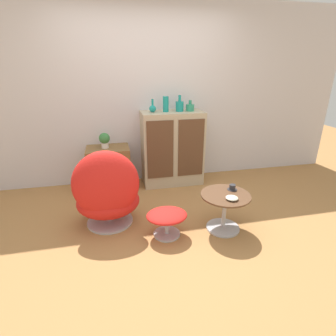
# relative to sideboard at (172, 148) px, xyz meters

# --- Properties ---
(ground_plane) EXTENTS (12.00, 12.00, 0.00)m
(ground_plane) POSITION_rel_sideboard_xyz_m (-0.36, -1.29, -0.55)
(ground_plane) COLOR #A87542
(wall_back) EXTENTS (6.40, 0.06, 2.60)m
(wall_back) POSITION_rel_sideboard_xyz_m (-0.36, 0.26, 0.75)
(wall_back) COLOR silver
(wall_back) RESTS_ON ground_plane
(sideboard) EXTENTS (0.90, 0.46, 1.10)m
(sideboard) POSITION_rel_sideboard_xyz_m (0.00, 0.00, 0.00)
(sideboard) COLOR tan
(sideboard) RESTS_ON ground_plane
(tv_console) EXTENTS (0.61, 0.45, 0.62)m
(tv_console) POSITION_rel_sideboard_xyz_m (-0.96, 0.01, -0.24)
(tv_console) COLOR brown
(tv_console) RESTS_ON ground_plane
(egg_chair) EXTENTS (0.73, 0.67, 0.93)m
(egg_chair) POSITION_rel_sideboard_xyz_m (-0.98, -1.04, -0.14)
(egg_chair) COLOR #B7B7BC
(egg_chair) RESTS_ON ground_plane
(ottoman) EXTENTS (0.44, 0.37, 0.29)m
(ottoman) POSITION_rel_sideboard_xyz_m (-0.38, -1.36, -0.34)
(ottoman) COLOR #B7B7BC
(ottoman) RESTS_ON ground_plane
(coffee_table) EXTENTS (0.54, 0.54, 0.43)m
(coffee_table) POSITION_rel_sideboard_xyz_m (0.27, -1.38, -0.28)
(coffee_table) COLOR #B7B7BC
(coffee_table) RESTS_ON ground_plane
(vase_leftmost) EXTENTS (0.10, 0.10, 0.18)m
(vase_leftmost) POSITION_rel_sideboard_xyz_m (-0.29, 0.00, 0.61)
(vase_leftmost) COLOR teal
(vase_leftmost) RESTS_ON sideboard
(vase_inner_left) EXTENTS (0.08, 0.08, 0.22)m
(vase_inner_left) POSITION_rel_sideboard_xyz_m (-0.10, 0.00, 0.66)
(vase_inner_left) COLOR teal
(vase_inner_left) RESTS_ON sideboard
(vase_inner_right) EXTENTS (0.11, 0.11, 0.23)m
(vase_inner_right) POSITION_rel_sideboard_xyz_m (0.11, 0.00, 0.63)
(vase_inner_right) COLOR teal
(vase_inner_right) RESTS_ON sideboard
(vase_rightmost) EXTENTS (0.12, 0.12, 0.15)m
(vase_rightmost) POSITION_rel_sideboard_xyz_m (0.27, 0.00, 0.60)
(vase_rightmost) COLOR #2D8E6B
(vase_rightmost) RESTS_ON sideboard
(potted_plant) EXTENTS (0.15, 0.15, 0.22)m
(potted_plant) POSITION_rel_sideboard_xyz_m (-0.99, 0.01, 0.19)
(potted_plant) COLOR silver
(potted_plant) RESTS_ON tv_console
(teacup) EXTENTS (0.11, 0.11, 0.06)m
(teacup) POSITION_rel_sideboard_xyz_m (0.39, -1.29, -0.10)
(teacup) COLOR #2D2D33
(teacup) RESTS_ON coffee_table
(bowl) EXTENTS (0.13, 0.13, 0.04)m
(bowl) POSITION_rel_sideboard_xyz_m (0.28, -1.50, -0.10)
(bowl) COLOR beige
(bowl) RESTS_ON coffee_table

